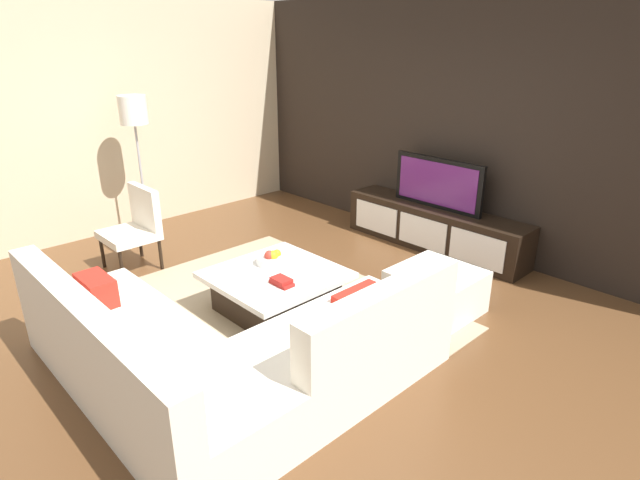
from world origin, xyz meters
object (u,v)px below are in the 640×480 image
at_px(media_console, 434,228).
at_px(floor_lamp, 134,120).
at_px(coffee_table, 276,291).
at_px(fruit_bowl, 272,258).
at_px(book_stack, 282,281).
at_px(accent_chair_near, 136,223).
at_px(sectional_couch, 220,354).
at_px(television, 438,183).
at_px(ottoman, 436,291).

relative_size(media_console, floor_lamp, 1.31).
relative_size(coffee_table, fruit_bowl, 3.83).
xyz_separation_m(coffee_table, book_stack, (0.22, -0.11, 0.21)).
height_order(accent_chair_near, fruit_bowl, accent_chair_near).
bearing_deg(coffee_table, accent_chair_near, -166.21).
distance_m(floor_lamp, fruit_bowl, 2.54).
bearing_deg(sectional_couch, accent_chair_near, 166.99).
bearing_deg(fruit_bowl, book_stack, -28.17).
bearing_deg(television, ottoman, -54.46).
distance_m(floor_lamp, ottoman, 3.86).
relative_size(sectional_couch, book_stack, 11.45).
height_order(media_console, book_stack, media_console).
distance_m(ottoman, book_stack, 1.40).
distance_m(sectional_couch, floor_lamp, 3.47).
relative_size(ottoman, book_stack, 3.27).
distance_m(television, ottoman, 1.66).
bearing_deg(accent_chair_near, media_console, 63.77).
relative_size(coffee_table, ottoman, 1.53).
distance_m(ottoman, fruit_bowl, 1.52).
bearing_deg(sectional_couch, floor_lamp, 162.19).
distance_m(sectional_couch, coffee_table, 1.18).
bearing_deg(fruit_bowl, coffee_table, -29.39).
xyz_separation_m(coffee_table, ottoman, (1.00, 1.03, -0.00)).
bearing_deg(accent_chair_near, television, 63.77).
distance_m(sectional_couch, book_stack, 0.98).
bearing_deg(book_stack, ottoman, 55.70).
height_order(media_console, sectional_couch, sectional_couch).
xyz_separation_m(television, fruit_bowl, (-0.28, -2.20, -0.35)).
xyz_separation_m(sectional_couch, fruit_bowl, (-0.79, 1.10, 0.14)).
xyz_separation_m(television, floor_lamp, (-2.60, -2.29, 0.66)).
relative_size(media_console, coffee_table, 2.11).
relative_size(sectional_couch, coffee_table, 2.29).
bearing_deg(media_console, floor_lamp, -138.62).
height_order(sectional_couch, ottoman, sectional_couch).
distance_m(media_console, floor_lamp, 3.67).
relative_size(media_console, television, 1.99).
distance_m(sectional_couch, ottoman, 2.07).
height_order(television, floor_lamp, floor_lamp).
bearing_deg(ottoman, book_stack, -124.30).
bearing_deg(fruit_bowl, sectional_couch, -54.21).
relative_size(media_console, fruit_bowl, 8.09).
bearing_deg(television, media_console, -90.00).
relative_size(floor_lamp, fruit_bowl, 6.15).
distance_m(media_console, sectional_couch, 3.33).
height_order(television, fruit_bowl, television).
height_order(accent_chair_near, book_stack, accent_chair_near).
distance_m(accent_chair_near, ottoman, 3.18).
height_order(coffee_table, fruit_bowl, fruit_bowl).
height_order(coffee_table, accent_chair_near, accent_chair_near).
relative_size(media_console, book_stack, 10.57).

